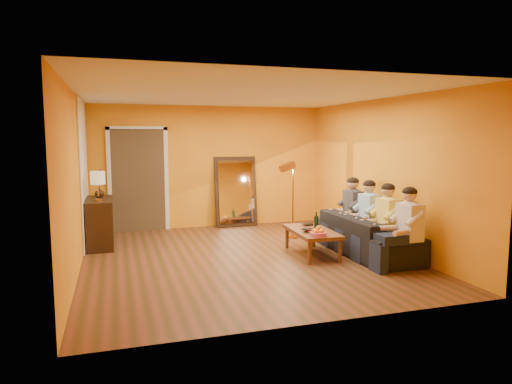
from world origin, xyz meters
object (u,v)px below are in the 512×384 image
object	(u,v)px
floor_lamp	(293,201)
tumbler	(316,226)
dog	(355,232)
person_far_left	(410,229)
person_mid_left	(388,222)
person_mid_right	(369,216)
wine_bottle	(316,221)
sideboard	(100,222)
sofa	(365,234)
coffee_table	(312,242)
mirror_frame	(236,191)
vase	(99,192)
table_lamp	(98,186)
person_far_right	(353,211)
laptop	(313,225)

from	to	relation	value
floor_lamp	tumbler	xyz separation A→B (m)	(-0.07, -1.19, -0.26)
dog	person_far_left	distance (m)	1.38
person_mid_left	person_mid_right	size ratio (longest dim) A/B	1.00
person_far_left	wine_bottle	bearing A→B (deg)	130.73
sideboard	sofa	world-z (taller)	sideboard
coffee_table	tumbler	xyz separation A→B (m)	(0.12, 0.12, 0.25)
mirror_frame	wine_bottle	bearing A→B (deg)	-77.90
floor_lamp	wine_bottle	size ratio (longest dim) A/B	4.65
person_far_left	vase	world-z (taller)	person_far_left
mirror_frame	dog	bearing A→B (deg)	-61.06
table_lamp	floor_lamp	world-z (taller)	floor_lamp
person_mid_right	tumbler	bearing A→B (deg)	167.64
tumbler	sofa	bearing A→B (deg)	-21.10
sideboard	sofa	xyz separation A→B (m)	(4.24, -1.89, -0.10)
person_far_right	tumbler	distance (m)	0.98
person_far_right	coffee_table	bearing A→B (deg)	-155.15
person_mid_left	sideboard	bearing A→B (deg)	151.82
coffee_table	wine_bottle	size ratio (longest dim) A/B	3.94
mirror_frame	person_far_left	distance (m)	4.28
sideboard	table_lamp	size ratio (longest dim) A/B	2.31
sideboard	laptop	size ratio (longest dim) A/B	3.26
person_far_right	wine_bottle	world-z (taller)	person_far_right
mirror_frame	dog	world-z (taller)	mirror_frame
sofa	vase	size ratio (longest dim) A/B	12.26
person_mid_left	person_far_right	distance (m)	1.10
coffee_table	tumbler	size ratio (longest dim) A/B	12.74
sofa	vase	world-z (taller)	vase
floor_lamp	person_mid_right	bearing A→B (deg)	-56.98
sideboard	vase	size ratio (longest dim) A/B	6.49
mirror_frame	person_mid_left	xyz separation A→B (m)	(1.58, -3.42, -0.15)
person_mid_left	person_far_right	size ratio (longest dim) A/B	1.00
person_mid_right	person_mid_left	bearing A→B (deg)	-90.00
mirror_frame	person_mid_right	bearing A→B (deg)	-61.17
person_mid_right	tumbler	distance (m)	0.93
dog	floor_lamp	bearing A→B (deg)	145.24
table_lamp	laptop	world-z (taller)	table_lamp
wine_bottle	floor_lamp	bearing A→B (deg)	84.29
wine_bottle	coffee_table	bearing A→B (deg)	135.00
floor_lamp	person_mid_right	distance (m)	1.62
mirror_frame	coffee_table	xyz separation A→B (m)	(0.56, -2.79, -0.55)
mirror_frame	laptop	size ratio (longest dim) A/B	4.20
sideboard	wine_bottle	xyz separation A→B (m)	(3.40, -1.76, 0.15)
person_far_right	laptop	world-z (taller)	person_far_right
coffee_table	person_mid_right	bearing A→B (deg)	-1.38
sideboard	coffee_table	world-z (taller)	sideboard
person_far_right	vase	world-z (taller)	person_far_right
person_mid_left	table_lamp	bearing A→B (deg)	154.97
person_far_left	coffee_table	bearing A→B (deg)	130.92
coffee_table	dog	size ratio (longest dim) A/B	2.02
mirror_frame	person_mid_left	world-z (taller)	mirror_frame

